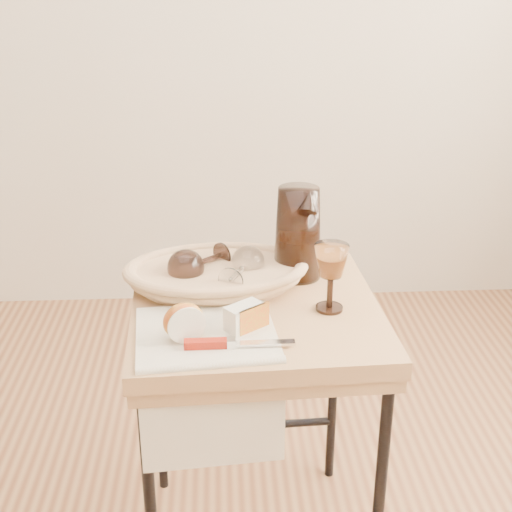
{
  "coord_description": "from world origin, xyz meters",
  "views": [
    {
      "loc": [
        0.37,
        -0.91,
        1.34
      ],
      "look_at": [
        0.44,
        0.39,
        0.78
      ],
      "focal_mm": 49.35,
      "sensor_mm": 36.0,
      "label": 1
    }
  ],
  "objects_px": {
    "pitcher": "(298,233)",
    "wine_goblet": "(331,278)",
    "apple_half": "(183,321)",
    "table_knife": "(235,343)",
    "goblet_lying_a": "(202,262)",
    "bread_basket": "(216,276)",
    "tea_towel": "(206,333)",
    "goblet_lying_b": "(241,269)",
    "side_table": "(256,433)"
  },
  "relations": [
    {
      "from": "pitcher",
      "to": "wine_goblet",
      "type": "xyz_separation_m",
      "value": [
        0.05,
        -0.17,
        -0.03
      ]
    },
    {
      "from": "apple_half",
      "to": "table_knife",
      "type": "distance_m",
      "value": 0.11
    },
    {
      "from": "goblet_lying_a",
      "to": "bread_basket",
      "type": "bearing_deg",
      "value": 112.37
    },
    {
      "from": "bread_basket",
      "to": "apple_half",
      "type": "bearing_deg",
      "value": -109.57
    },
    {
      "from": "tea_towel",
      "to": "wine_goblet",
      "type": "xyz_separation_m",
      "value": [
        0.25,
        0.09,
        0.07
      ]
    },
    {
      "from": "bread_basket",
      "to": "pitcher",
      "type": "bearing_deg",
      "value": 9.43
    },
    {
      "from": "tea_towel",
      "to": "pitcher",
      "type": "xyz_separation_m",
      "value": [
        0.21,
        0.26,
        0.1
      ]
    },
    {
      "from": "bread_basket",
      "to": "table_knife",
      "type": "distance_m",
      "value": 0.28
    },
    {
      "from": "apple_half",
      "to": "table_knife",
      "type": "xyz_separation_m",
      "value": [
        0.1,
        -0.04,
        -0.03
      ]
    },
    {
      "from": "apple_half",
      "to": "pitcher",
      "type": "bearing_deg",
      "value": 29.11
    },
    {
      "from": "goblet_lying_b",
      "to": "wine_goblet",
      "type": "relative_size",
      "value": 0.83
    },
    {
      "from": "wine_goblet",
      "to": "table_knife",
      "type": "height_order",
      "value": "wine_goblet"
    },
    {
      "from": "pitcher",
      "to": "apple_half",
      "type": "xyz_separation_m",
      "value": [
        -0.25,
        -0.29,
        -0.06
      ]
    },
    {
      "from": "goblet_lying_a",
      "to": "goblet_lying_b",
      "type": "bearing_deg",
      "value": 115.31
    },
    {
      "from": "table_knife",
      "to": "tea_towel",
      "type": "bearing_deg",
      "value": 132.29
    },
    {
      "from": "wine_goblet",
      "to": "tea_towel",
      "type": "bearing_deg",
      "value": -160.14
    },
    {
      "from": "side_table",
      "to": "tea_towel",
      "type": "bearing_deg",
      "value": -129.83
    },
    {
      "from": "tea_towel",
      "to": "apple_half",
      "type": "height_order",
      "value": "apple_half"
    },
    {
      "from": "tea_towel",
      "to": "goblet_lying_a",
      "type": "relative_size",
      "value": 2.02
    },
    {
      "from": "goblet_lying_b",
      "to": "bread_basket",
      "type": "bearing_deg",
      "value": 91.44
    },
    {
      "from": "goblet_lying_b",
      "to": "wine_goblet",
      "type": "xyz_separation_m",
      "value": [
        0.18,
        -0.1,
        0.02
      ]
    },
    {
      "from": "bread_basket",
      "to": "apple_half",
      "type": "height_order",
      "value": "apple_half"
    },
    {
      "from": "side_table",
      "to": "tea_towel",
      "type": "xyz_separation_m",
      "value": [
        -0.1,
        -0.12,
        0.33
      ]
    },
    {
      "from": "goblet_lying_a",
      "to": "apple_half",
      "type": "distance_m",
      "value": 0.26
    },
    {
      "from": "apple_half",
      "to": "table_knife",
      "type": "relative_size",
      "value": 0.39
    },
    {
      "from": "bread_basket",
      "to": "wine_goblet",
      "type": "height_order",
      "value": "wine_goblet"
    },
    {
      "from": "side_table",
      "to": "wine_goblet",
      "type": "distance_m",
      "value": 0.43
    },
    {
      "from": "side_table",
      "to": "table_knife",
      "type": "height_order",
      "value": "table_knife"
    },
    {
      "from": "goblet_lying_a",
      "to": "pitcher",
      "type": "xyz_separation_m",
      "value": [
        0.22,
        0.03,
        0.05
      ]
    },
    {
      "from": "apple_half",
      "to": "tea_towel",
      "type": "bearing_deg",
      "value": 5.92
    },
    {
      "from": "side_table",
      "to": "goblet_lying_b",
      "type": "distance_m",
      "value": 0.39
    },
    {
      "from": "tea_towel",
      "to": "wine_goblet",
      "type": "height_order",
      "value": "wine_goblet"
    },
    {
      "from": "tea_towel",
      "to": "side_table",
      "type": "bearing_deg",
      "value": 44.85
    },
    {
      "from": "side_table",
      "to": "apple_half",
      "type": "bearing_deg",
      "value": -135.22
    },
    {
      "from": "pitcher",
      "to": "goblet_lying_b",
      "type": "bearing_deg",
      "value": -134.09
    },
    {
      "from": "wine_goblet",
      "to": "pitcher",
      "type": "bearing_deg",
      "value": 105.91
    },
    {
      "from": "tea_towel",
      "to": "table_knife",
      "type": "distance_m",
      "value": 0.08
    },
    {
      "from": "tea_towel",
      "to": "goblet_lying_a",
      "type": "xyz_separation_m",
      "value": [
        -0.01,
        0.23,
        0.05
      ]
    },
    {
      "from": "goblet_lying_b",
      "to": "goblet_lying_a",
      "type": "bearing_deg",
      "value": 89.61
    },
    {
      "from": "side_table",
      "to": "table_knife",
      "type": "distance_m",
      "value": 0.39
    },
    {
      "from": "side_table",
      "to": "table_knife",
      "type": "bearing_deg",
      "value": -104.74
    },
    {
      "from": "side_table",
      "to": "pitcher",
      "type": "relative_size",
      "value": 2.64
    },
    {
      "from": "goblet_lying_a",
      "to": "apple_half",
      "type": "height_order",
      "value": "goblet_lying_a"
    },
    {
      "from": "pitcher",
      "to": "goblet_lying_a",
      "type": "bearing_deg",
      "value": -153.6
    },
    {
      "from": "bread_basket",
      "to": "apple_half",
      "type": "relative_size",
      "value": 4.52
    },
    {
      "from": "bread_basket",
      "to": "table_knife",
      "type": "xyz_separation_m",
      "value": [
        0.03,
        -0.28,
        -0.01
      ]
    },
    {
      "from": "tea_towel",
      "to": "goblet_lying_a",
      "type": "distance_m",
      "value": 0.24
    },
    {
      "from": "bread_basket",
      "to": "wine_goblet",
      "type": "relative_size",
      "value": 2.46
    },
    {
      "from": "bread_basket",
      "to": "goblet_lying_b",
      "type": "xyz_separation_m",
      "value": [
        0.05,
        -0.02,
        0.02
      ]
    },
    {
      "from": "goblet_lying_b",
      "to": "table_knife",
      "type": "xyz_separation_m",
      "value": [
        -0.02,
        -0.26,
        -0.04
      ]
    }
  ]
}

